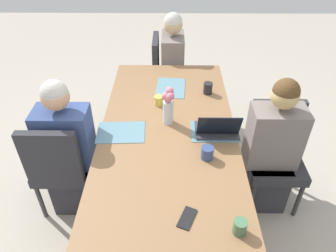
{
  "coord_description": "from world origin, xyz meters",
  "views": [
    {
      "loc": [
        -1.91,
        -0.02,
        2.26
      ],
      "look_at": [
        0.0,
        0.0,
        0.79
      ],
      "focal_mm": 34.27,
      "sensor_mm": 36.0,
      "label": 1
    }
  ],
  "objects": [
    {
      "name": "coffee_mug_near_left",
      "position": [
        -0.29,
        -0.27,
        0.79
      ],
      "size": [
        0.09,
        0.09,
        0.09
      ],
      "primitive_type": "cylinder",
      "color": "#33477A",
      "rests_on": "dining_table"
    },
    {
      "name": "coffee_mug_near_right",
      "position": [
        -0.88,
        -0.39,
        0.78
      ],
      "size": [
        0.08,
        0.08,
        0.09
      ],
      "primitive_type": "cylinder",
      "color": "#47704C",
      "rests_on": "dining_table"
    },
    {
      "name": "dining_table",
      "position": [
        0.0,
        0.0,
        0.67
      ],
      "size": [
        2.19,
        1.03,
        0.74
      ],
      "color": "olive",
      "rests_on": "ground_plane"
    },
    {
      "name": "ground_plane",
      "position": [
        0.0,
        0.0,
        0.0
      ],
      "size": [
        10.0,
        10.0,
        0.0
      ],
      "primitive_type": "plane",
      "color": "#B2A899"
    },
    {
      "name": "coffee_mug_centre_right",
      "position": [
        0.55,
        -0.35,
        0.79
      ],
      "size": [
        0.08,
        0.08,
        0.1
      ],
      "primitive_type": "cylinder",
      "color": "#232328",
      "rests_on": "dining_table"
    },
    {
      "name": "phone_black",
      "position": [
        -0.79,
        -0.12,
        0.74
      ],
      "size": [
        0.17,
        0.12,
        0.01
      ],
      "primitive_type": "cube",
      "rotation": [
        0.0,
        0.0,
        2.74
      ],
      "color": "black",
      "rests_on": "dining_table"
    },
    {
      "name": "flower_vase",
      "position": [
        0.12,
        -0.0,
        0.9
      ],
      "size": [
        0.1,
        0.1,
        0.3
      ],
      "color": "silver",
      "rests_on": "dining_table"
    },
    {
      "name": "placemat_near_left_far",
      "position": [
        -0.0,
        -0.36,
        0.74
      ],
      "size": [
        0.26,
        0.36,
        0.0
      ],
      "primitive_type": "cube",
      "rotation": [
        0.0,
        0.0,
        1.57
      ],
      "color": "slate",
      "rests_on": "dining_table"
    },
    {
      "name": "chair_far_left_near",
      "position": [
        -0.11,
        0.84,
        0.5
      ],
      "size": [
        0.44,
        0.44,
        0.9
      ],
      "color": "#2D2D33",
      "rests_on": "ground_plane"
    },
    {
      "name": "person_head_right_left_mid",
      "position": [
        1.36,
        -0.04,
        0.53
      ],
      "size": [
        0.4,
        0.36,
        1.19
      ],
      "color": "#2D2D33",
      "rests_on": "ground_plane"
    },
    {
      "name": "person_near_left_far",
      "position": [
        -0.01,
        -0.81,
        0.53
      ],
      "size": [
        0.36,
        0.4,
        1.19
      ],
      "color": "#2D2D33",
      "rests_on": "ground_plane"
    },
    {
      "name": "placemat_head_right_left_mid",
      "position": [
        0.64,
        -0.02,
        0.74
      ],
      "size": [
        0.38,
        0.28,
        0.0
      ],
      "primitive_type": "cube",
      "rotation": [
        0.0,
        0.0,
        3.08
      ],
      "color": "slate",
      "rests_on": "dining_table"
    },
    {
      "name": "coffee_mug_centre_left",
      "position": [
        0.37,
        0.08,
        0.78
      ],
      "size": [
        0.08,
        0.08,
        0.08
      ],
      "primitive_type": "cylinder",
      "color": "#DBC64C",
      "rests_on": "dining_table"
    },
    {
      "name": "chair_head_right_left_mid",
      "position": [
        1.42,
        0.04,
        0.5
      ],
      "size": [
        0.44,
        0.44,
        0.9
      ],
      "color": "#2D2D33",
      "rests_on": "ground_plane"
    },
    {
      "name": "person_far_left_near",
      "position": [
        -0.04,
        0.78,
        0.53
      ],
      "size": [
        0.36,
        0.4,
        1.19
      ],
      "color": "#2D2D33",
      "rests_on": "ground_plane"
    },
    {
      "name": "chair_near_left_far",
      "position": [
        0.07,
        -0.87,
        0.5
      ],
      "size": [
        0.44,
        0.44,
        0.9
      ],
      "color": "#2D2D33",
      "rests_on": "ground_plane"
    },
    {
      "name": "laptop_near_left_far",
      "position": [
        -0.03,
        -0.37,
        0.78
      ],
      "size": [
        0.22,
        0.32,
        0.21
      ],
      "color": "#38383D",
      "rests_on": "dining_table"
    },
    {
      "name": "placemat_far_left_near",
      "position": [
        -0.02,
        0.36,
        0.74
      ],
      "size": [
        0.27,
        0.37,
        0.0
      ],
      "primitive_type": "cube",
      "rotation": [
        0.0,
        0.0,
        -1.53
      ],
      "color": "slate",
      "rests_on": "dining_table"
    }
  ]
}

